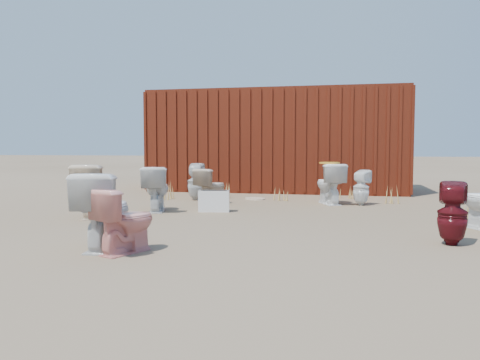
% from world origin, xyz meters
% --- Properties ---
extents(ground, '(100.00, 100.00, 0.00)m').
position_xyz_m(ground, '(0.00, 0.00, 0.00)').
color(ground, brown).
rests_on(ground, ground).
extents(shipping_container, '(6.00, 2.40, 2.40)m').
position_xyz_m(shipping_container, '(0.00, 5.20, 1.20)').
color(shipping_container, '#4A1B0C').
rests_on(shipping_container, ground).
extents(toilet_front_a, '(0.58, 0.80, 0.74)m').
position_xyz_m(toilet_front_a, '(-1.45, 0.80, 0.37)').
color(toilet_front_a, silver).
rests_on(toilet_front_a, ground).
extents(toilet_front_pink, '(0.59, 0.73, 0.65)m').
position_xyz_m(toilet_front_pink, '(-0.59, -2.13, 0.33)').
color(toilet_front_pink, '#F89C8F').
rests_on(toilet_front_pink, ground).
extents(toilet_front_c, '(0.54, 0.83, 0.80)m').
position_xyz_m(toilet_front_c, '(-0.89, -2.00, 0.40)').
color(toilet_front_c, white).
rests_on(toilet_front_c, ground).
extents(toilet_front_maroon, '(0.37, 0.38, 0.68)m').
position_xyz_m(toilet_front_maroon, '(2.68, -1.07, 0.34)').
color(toilet_front_maroon, '#570F14').
rests_on(toilet_front_maroon, ground).
extents(toilet_back_a, '(0.36, 0.37, 0.73)m').
position_xyz_m(toilet_back_a, '(-1.30, 2.51, 0.37)').
color(toilet_back_a, silver).
rests_on(toilet_back_a, ground).
extents(toilet_back_beige_left, '(0.51, 0.82, 0.80)m').
position_xyz_m(toilet_back_beige_left, '(-2.07, -0.05, 0.40)').
color(toilet_back_beige_left, beige).
rests_on(toilet_back_beige_left, ground).
extents(toilet_back_beige_right, '(0.59, 0.74, 0.67)m').
position_xyz_m(toilet_back_beige_right, '(-0.81, 1.86, 0.33)').
color(toilet_back_beige_right, beige).
rests_on(toilet_back_beige_right, ground).
extents(toilet_back_yellowlid, '(0.67, 0.84, 0.75)m').
position_xyz_m(toilet_back_yellowlid, '(1.32, 2.38, 0.38)').
color(toilet_back_yellowlid, white).
rests_on(toilet_back_yellowlid, ground).
extents(toilet_back_e, '(0.40, 0.40, 0.64)m').
position_xyz_m(toilet_back_e, '(1.89, 2.30, 0.32)').
color(toilet_back_e, white).
rests_on(toilet_back_e, ground).
extents(yellow_lid, '(0.38, 0.48, 0.02)m').
position_xyz_m(yellow_lid, '(1.32, 2.38, 0.77)').
color(yellow_lid, gold).
rests_on(yellow_lid, toilet_back_yellowlid).
extents(loose_tank, '(0.53, 0.28, 0.35)m').
position_xyz_m(loose_tank, '(-0.51, 0.94, 0.17)').
color(loose_tank, white).
rests_on(loose_tank, ground).
extents(loose_lid_near, '(0.46, 0.55, 0.02)m').
position_xyz_m(loose_lid_near, '(-0.56, 1.16, 0.01)').
color(loose_lid_near, '#C3AE8D').
rests_on(loose_lid_near, ground).
extents(loose_lid_far, '(0.59, 0.58, 0.02)m').
position_xyz_m(loose_lid_far, '(-0.17, 2.88, 0.01)').
color(loose_lid_far, beige).
rests_on(loose_lid_far, ground).
extents(weed_clump_a, '(0.36, 0.36, 0.33)m').
position_xyz_m(weed_clump_a, '(-1.82, 2.56, 0.17)').
color(weed_clump_a, tan).
rests_on(weed_clump_a, ground).
extents(weed_clump_b, '(0.32, 0.32, 0.25)m').
position_xyz_m(weed_clump_b, '(0.38, 2.80, 0.12)').
color(weed_clump_b, tan).
rests_on(weed_clump_b, ground).
extents(weed_clump_c, '(0.36, 0.36, 0.32)m').
position_xyz_m(weed_clump_c, '(2.40, 2.79, 0.16)').
color(weed_clump_c, tan).
rests_on(weed_clump_c, ground).
extents(weed_clump_d, '(0.30, 0.30, 0.29)m').
position_xyz_m(weed_clump_d, '(-0.86, 3.09, 0.14)').
color(weed_clump_d, tan).
rests_on(weed_clump_d, ground).
extents(weed_clump_e, '(0.34, 0.34, 0.27)m').
position_xyz_m(weed_clump_e, '(1.68, 3.47, 0.14)').
color(weed_clump_e, tan).
rests_on(weed_clump_e, ground).
extents(weed_clump_f, '(0.28, 0.28, 0.23)m').
position_xyz_m(weed_clump_f, '(3.18, 0.65, 0.11)').
color(weed_clump_f, tan).
rests_on(weed_clump_f, ground).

